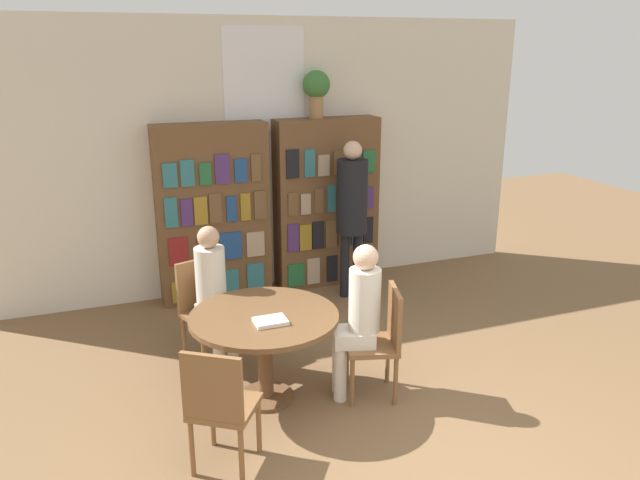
# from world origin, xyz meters

# --- Properties ---
(wall_back) EXTENTS (6.40, 0.07, 3.00)m
(wall_back) POSITION_xyz_m (0.00, 3.88, 1.51)
(wall_back) COLOR beige
(wall_back) RESTS_ON ground_plane
(bookshelf_left) EXTENTS (1.20, 0.34, 1.93)m
(bookshelf_left) POSITION_xyz_m (-0.66, 3.69, 0.96)
(bookshelf_left) COLOR brown
(bookshelf_left) RESTS_ON ground_plane
(bookshelf_right) EXTENTS (1.20, 0.34, 1.93)m
(bookshelf_right) POSITION_xyz_m (0.66, 3.69, 0.96)
(bookshelf_right) COLOR brown
(bookshelf_right) RESTS_ON ground_plane
(flower_vase) EXTENTS (0.30, 0.30, 0.51)m
(flower_vase) POSITION_xyz_m (0.54, 3.69, 2.25)
(flower_vase) COLOR #997047
(flower_vase) RESTS_ON bookshelf_right
(reading_table) EXTENTS (1.15, 1.15, 0.73)m
(reading_table) POSITION_xyz_m (-0.74, 1.45, 0.60)
(reading_table) COLOR brown
(reading_table) RESTS_ON ground_plane
(chair_near_camera) EXTENTS (0.56, 0.56, 0.90)m
(chair_near_camera) POSITION_xyz_m (-1.26, 0.70, 0.51)
(chair_near_camera) COLOR brown
(chair_near_camera) RESTS_ON ground_plane
(chair_left_side) EXTENTS (0.51, 0.51, 0.90)m
(chair_left_side) POSITION_xyz_m (-1.05, 2.31, 0.51)
(chair_left_side) COLOR brown
(chair_left_side) RESTS_ON ground_plane
(chair_far_side) EXTENTS (0.50, 0.50, 0.90)m
(chair_far_side) POSITION_xyz_m (0.13, 1.19, 0.51)
(chair_far_side) COLOR brown
(chair_far_side) RESTS_ON ground_plane
(seated_reader_left) EXTENTS (0.35, 0.40, 1.26)m
(seated_reader_left) POSITION_xyz_m (-0.99, 2.14, 0.72)
(seated_reader_left) COLOR beige
(seated_reader_left) RESTS_ON ground_plane
(seated_reader_right) EXTENTS (0.39, 0.33, 1.27)m
(seated_reader_right) POSITION_xyz_m (-0.04, 1.24, 0.72)
(seated_reader_right) COLOR silver
(seated_reader_right) RESTS_ON ground_plane
(librarian_standing) EXTENTS (0.34, 0.61, 1.74)m
(librarian_standing) POSITION_xyz_m (0.75, 3.19, 1.08)
(librarian_standing) COLOR black
(librarian_standing) RESTS_ON ground_plane
(open_book_on_table) EXTENTS (0.24, 0.18, 0.03)m
(open_book_on_table) POSITION_xyz_m (-0.74, 1.28, 0.74)
(open_book_on_table) COLOR silver
(open_book_on_table) RESTS_ON reading_table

